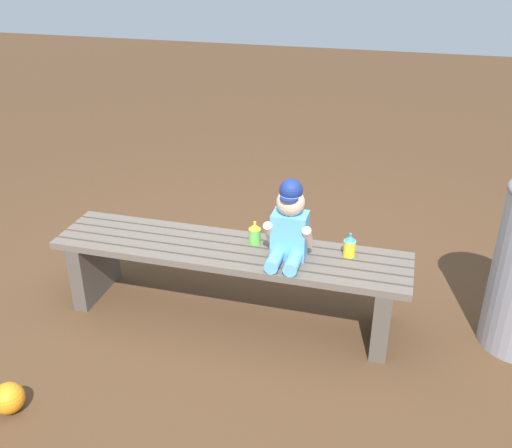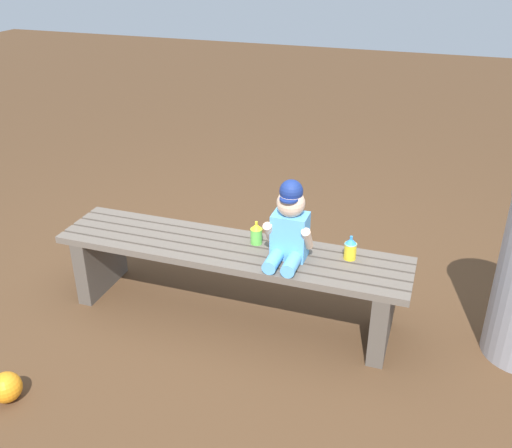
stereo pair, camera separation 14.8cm
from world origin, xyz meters
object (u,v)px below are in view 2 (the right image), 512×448
object	(u,v)px
child_figure	(289,226)
toy_ball	(6,387)
sippy_cup_left	(256,233)
park_bench	(231,268)
sippy_cup_right	(350,248)

from	to	relation	value
child_figure	toy_ball	xyz separation A→B (m)	(-1.01, -0.91, -0.51)
child_figure	sippy_cup_left	xyz separation A→B (m)	(-0.20, 0.09, -0.12)
toy_ball	sippy_cup_left	bearing A→B (deg)	50.90
park_bench	sippy_cup_left	size ratio (longest dim) A/B	14.66
child_figure	park_bench	bearing A→B (deg)	177.85
sippy_cup_left	toy_ball	bearing A→B (deg)	-129.10
sippy_cup_right	toy_ball	size ratio (longest dim) A/B	0.91
park_bench	sippy_cup_left	world-z (taller)	sippy_cup_left
sippy_cup_right	child_figure	bearing A→B (deg)	-162.35
child_figure	sippy_cup_left	world-z (taller)	child_figure
park_bench	toy_ball	xyz separation A→B (m)	(-0.70, -0.92, -0.21)
child_figure	sippy_cup_left	size ratio (longest dim) A/B	3.26
park_bench	sippy_cup_right	size ratio (longest dim) A/B	14.66
park_bench	toy_ball	size ratio (longest dim) A/B	13.39
sippy_cup_left	sippy_cup_right	xyz separation A→B (m)	(0.48, 0.00, 0.00)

